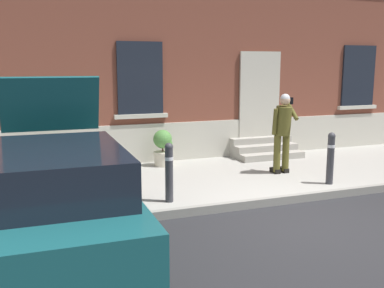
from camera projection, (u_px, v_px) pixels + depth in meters
ground_plane at (306, 222)px, 7.21m from camera, size 80.00×80.00×0.00m
sidewalk at (231, 177)px, 9.77m from camera, size 24.00×3.60×0.15m
curb_edge at (276, 201)px, 8.06m from camera, size 24.00×0.12×0.15m
building_facade at (192, 17)px, 11.43m from camera, size 24.00×1.52×7.50m
entrance_stoop at (264, 149)px, 11.61m from camera, size 1.72×0.96×0.48m
hatchback_car_teal at (60, 199)px, 5.74m from camera, size 1.84×4.09×2.34m
bollard_near_person at (331, 156)px, 8.84m from camera, size 0.15×0.15×1.04m
bollard_far_left at (169, 170)px, 7.67m from camera, size 0.15×0.15×1.04m
person_on_phone at (283, 128)px, 9.63m from camera, size 0.51×0.47×1.75m
planter_charcoal at (51, 154)px, 9.59m from camera, size 0.44×0.44×0.86m
planter_cream at (163, 147)px, 10.45m from camera, size 0.44×0.44×0.86m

